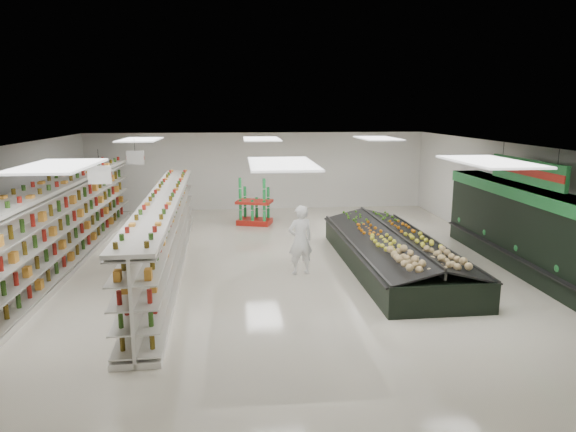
{
  "coord_description": "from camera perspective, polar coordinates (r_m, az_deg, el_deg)",
  "views": [
    {
      "loc": [
        -0.8,
        -13.41,
        4.15
      ],
      "look_at": [
        0.55,
        0.43,
        1.24
      ],
      "focal_mm": 32.0,
      "sensor_mm": 36.0,
      "label": 1
    }
  ],
  "objects": [
    {
      "name": "gondola_left",
      "position": [
        14.71,
        -24.25,
        -1.45
      ],
      "size": [
        0.99,
        13.1,
        2.27
      ],
      "rotation": [
        0.0,
        0.0,
        -0.0
      ],
      "color": "white",
      "rests_on": "floor"
    },
    {
      "name": "wall_back",
      "position": [
        21.57,
        -3.41,
        5.0
      ],
      "size": [
        14.0,
        0.02,
        3.2
      ],
      "primitive_type": "cube",
      "color": "white",
      "rests_on": "floor"
    },
    {
      "name": "soda_endcap",
      "position": [
        18.73,
        -3.75,
        1.38
      ],
      "size": [
        1.43,
        1.17,
        1.58
      ],
      "rotation": [
        0.0,
        0.0,
        -0.3
      ],
      "color": "#B51E14",
      "rests_on": "floor"
    },
    {
      "name": "produce_island",
      "position": [
        13.93,
        11.56,
        -3.79
      ],
      "size": [
        2.57,
        6.85,
        1.02
      ],
      "rotation": [
        0.0,
        0.0,
        0.02
      ],
      "color": "black",
      "rests_on": "floor"
    },
    {
      "name": "gondola_center",
      "position": [
        13.95,
        -13.41,
        -2.02
      ],
      "size": [
        1.27,
        11.26,
        1.95
      ],
      "rotation": [
        0.0,
        0.0,
        0.04
      ],
      "color": "white",
      "rests_on": "floor"
    },
    {
      "name": "shopper_background",
      "position": [
        18.55,
        -13.81,
        1.21
      ],
      "size": [
        0.75,
        0.95,
        1.7
      ],
      "primitive_type": "imported",
      "rotation": [
        0.0,
        0.0,
        1.23
      ],
      "color": "#96845C",
      "rests_on": "floor"
    },
    {
      "name": "produce_wall_case",
      "position": [
        14.28,
        25.48,
        -1.11
      ],
      "size": [
        0.93,
        8.0,
        2.2
      ],
      "color": "black",
      "rests_on": "floor"
    },
    {
      "name": "shopper_main",
      "position": [
        13.01,
        1.37,
        -2.68
      ],
      "size": [
        0.74,
        0.58,
        1.79
      ],
      "primitive_type": "imported",
      "rotation": [
        0.0,
        0.0,
        3.4
      ],
      "color": "silver",
      "rests_on": "floor"
    },
    {
      "name": "floor",
      "position": [
        14.06,
        -2.05,
        -5.37
      ],
      "size": [
        16.0,
        16.0,
        0.0
      ],
      "primitive_type": "plane",
      "color": "beige",
      "rests_on": "ground"
    },
    {
      "name": "aisle_sign_far",
      "position": [
        15.76,
        -16.61,
        6.23
      ],
      "size": [
        0.52,
        0.06,
        0.75
      ],
      "color": "white",
      "rests_on": "ceiling"
    },
    {
      "name": "hortifruti_banner",
      "position": [
        13.92,
        24.98,
        4.52
      ],
      "size": [
        0.12,
        3.2,
        0.95
      ],
      "color": "#1F7735",
      "rests_on": "ceiling"
    },
    {
      "name": "aisle_sign_near",
      "position": [
        11.88,
        -20.2,
        4.32
      ],
      "size": [
        0.52,
        0.06,
        0.75
      ],
      "color": "white",
      "rests_on": "ceiling"
    },
    {
      "name": "wall_front",
      "position": [
        6.03,
        2.69,
        -13.21
      ],
      "size": [
        14.0,
        0.02,
        3.2
      ],
      "primitive_type": "cube",
      "color": "white",
      "rests_on": "floor"
    },
    {
      "name": "ceiling",
      "position": [
        13.46,
        -2.16,
        7.75
      ],
      "size": [
        14.0,
        16.0,
        0.02
      ],
      "primitive_type": "cube",
      "color": "white",
      "rests_on": "wall_back"
    },
    {
      "name": "wall_right",
      "position": [
        15.72,
        24.29,
        1.42
      ],
      "size": [
        0.02,
        16.0,
        3.2
      ],
      "primitive_type": "cube",
      "color": "white",
      "rests_on": "floor"
    }
  ]
}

